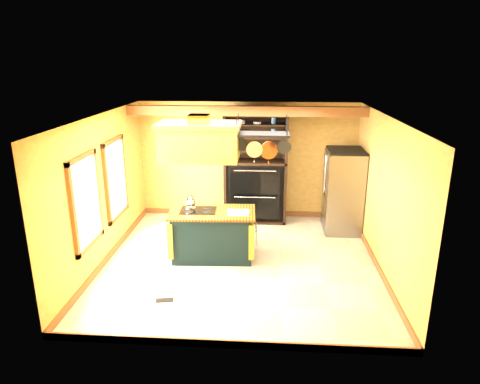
# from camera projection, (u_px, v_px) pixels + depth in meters

# --- Properties ---
(floor) EXTENTS (5.00, 5.00, 0.00)m
(floor) POSITION_uv_depth(u_px,v_px,m) (240.00, 262.00, 7.98)
(floor) COLOR beige
(floor) RESTS_ON ground
(ceiling) EXTENTS (5.00, 5.00, 0.00)m
(ceiling) POSITION_uv_depth(u_px,v_px,m) (240.00, 116.00, 7.17)
(ceiling) COLOR white
(ceiling) RESTS_ON wall_back
(wall_back) EXTENTS (5.00, 0.02, 2.70)m
(wall_back) POSITION_uv_depth(u_px,v_px,m) (248.00, 161.00, 9.95)
(wall_back) COLOR #DDAC51
(wall_back) RESTS_ON floor
(wall_front) EXTENTS (5.00, 0.02, 2.70)m
(wall_front) POSITION_uv_depth(u_px,v_px,m) (227.00, 255.00, 5.19)
(wall_front) COLOR #DDAC51
(wall_front) RESTS_ON floor
(wall_left) EXTENTS (0.02, 5.00, 2.70)m
(wall_left) POSITION_uv_depth(u_px,v_px,m) (103.00, 190.00, 7.74)
(wall_left) COLOR #DDAC51
(wall_left) RESTS_ON floor
(wall_right) EXTENTS (0.02, 5.00, 2.70)m
(wall_right) POSITION_uv_depth(u_px,v_px,m) (384.00, 196.00, 7.41)
(wall_right) COLOR #DDAC51
(wall_right) RESTS_ON floor
(ceiling_beam) EXTENTS (5.00, 0.15, 0.20)m
(ceiling_beam) POSITION_uv_depth(u_px,v_px,m) (246.00, 111.00, 8.82)
(ceiling_beam) COLOR brown
(ceiling_beam) RESTS_ON ceiling
(window_near) EXTENTS (0.06, 1.06, 1.56)m
(window_near) POSITION_uv_depth(u_px,v_px,m) (86.00, 202.00, 6.96)
(window_near) COLOR brown
(window_near) RESTS_ON wall_left
(window_far) EXTENTS (0.06, 1.06, 1.56)m
(window_far) POSITION_uv_depth(u_px,v_px,m) (116.00, 179.00, 8.29)
(window_far) COLOR brown
(window_far) RESTS_ON wall_left
(kitchen_island) EXTENTS (1.63, 0.95, 1.11)m
(kitchen_island) POSITION_uv_depth(u_px,v_px,m) (213.00, 234.00, 8.05)
(kitchen_island) COLOR black
(kitchen_island) RESTS_ON floor
(range_hood) EXTENTS (1.46, 0.82, 0.80)m
(range_hood) POSITION_uv_depth(u_px,v_px,m) (199.00, 140.00, 7.53)
(range_hood) COLOR gold
(range_hood) RESTS_ON ceiling
(pot_rack) EXTENTS (1.01, 0.47, 0.79)m
(pot_rack) POSITION_uv_depth(u_px,v_px,m) (262.00, 139.00, 7.45)
(pot_rack) COLOR black
(pot_rack) RESTS_ON ceiling
(refrigerator) EXTENTS (0.77, 0.90, 1.77)m
(refrigerator) POSITION_uv_depth(u_px,v_px,m) (343.00, 193.00, 9.21)
(refrigerator) COLOR gray
(refrigerator) RESTS_ON floor
(hutch) EXTENTS (1.41, 0.64, 2.49)m
(hutch) POSITION_uv_depth(u_px,v_px,m) (255.00, 181.00, 9.80)
(hutch) COLOR black
(hutch) RESTS_ON floor
(floor_register) EXTENTS (0.30, 0.17, 0.01)m
(floor_register) POSITION_uv_depth(u_px,v_px,m) (165.00, 300.00, 6.71)
(floor_register) COLOR black
(floor_register) RESTS_ON floor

